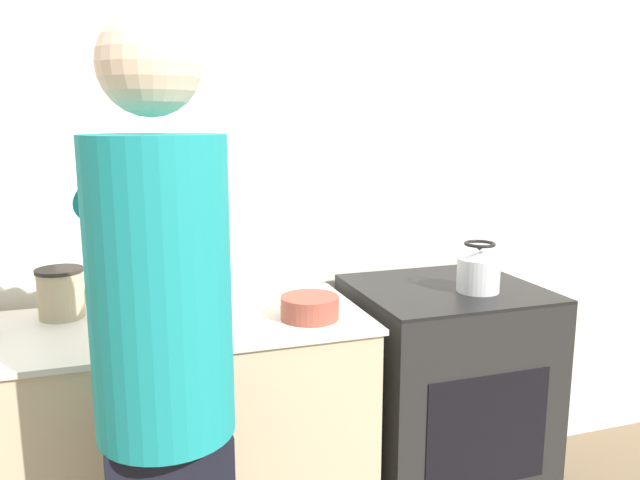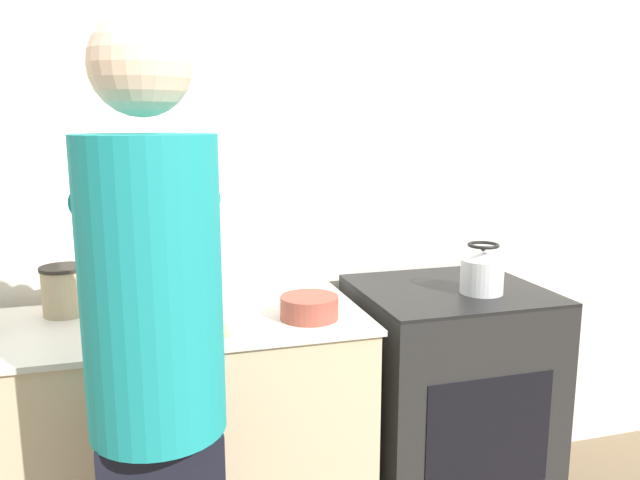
{
  "view_description": "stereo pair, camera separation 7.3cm",
  "coord_description": "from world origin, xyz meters",
  "px_view_note": "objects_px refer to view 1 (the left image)",
  "views": [
    {
      "loc": [
        -0.34,
        -1.66,
        1.54
      ],
      "look_at": [
        0.27,
        0.19,
        1.16
      ],
      "focal_mm": 35.0,
      "sensor_mm": 36.0,
      "label": 1
    },
    {
      "loc": [
        -0.27,
        -1.68,
        1.54
      ],
      "look_at": [
        0.27,
        0.19,
        1.16
      ],
      "focal_mm": 35.0,
      "sensor_mm": 36.0,
      "label": 2
    }
  ],
  "objects_px": {
    "oven": "(442,404)",
    "kettle": "(478,271)",
    "knife": "(176,325)",
    "person": "(164,370)",
    "cutting_board": "(163,332)",
    "canister_jar": "(61,293)"
  },
  "relations": [
    {
      "from": "knife",
      "to": "kettle",
      "type": "distance_m",
      "value": 1.07
    },
    {
      "from": "kettle",
      "to": "oven",
      "type": "bearing_deg",
      "value": 129.25
    },
    {
      "from": "person",
      "to": "cutting_board",
      "type": "distance_m",
      "value": 0.42
    },
    {
      "from": "cutting_board",
      "to": "kettle",
      "type": "distance_m",
      "value": 1.11
    },
    {
      "from": "person",
      "to": "cutting_board",
      "type": "bearing_deg",
      "value": 86.11
    },
    {
      "from": "person",
      "to": "canister_jar",
      "type": "relative_size",
      "value": 10.89
    },
    {
      "from": "cutting_board",
      "to": "kettle",
      "type": "relative_size",
      "value": 2.06
    },
    {
      "from": "knife",
      "to": "person",
      "type": "bearing_deg",
      "value": -108.2
    },
    {
      "from": "cutting_board",
      "to": "kettle",
      "type": "xyz_separation_m",
      "value": [
        1.11,
        0.06,
        0.09
      ]
    },
    {
      "from": "oven",
      "to": "kettle",
      "type": "xyz_separation_m",
      "value": [
        0.07,
        -0.09,
        0.54
      ]
    },
    {
      "from": "kettle",
      "to": "person",
      "type": "bearing_deg",
      "value": -157.44
    },
    {
      "from": "person",
      "to": "knife",
      "type": "relative_size",
      "value": 7.45
    },
    {
      "from": "knife",
      "to": "kettle",
      "type": "xyz_separation_m",
      "value": [
        1.07,
        0.04,
        0.08
      ]
    },
    {
      "from": "oven",
      "to": "canister_jar",
      "type": "xyz_separation_m",
      "value": [
        -1.33,
        0.13,
        0.53
      ]
    },
    {
      "from": "kettle",
      "to": "canister_jar",
      "type": "distance_m",
      "value": 1.42
    },
    {
      "from": "person",
      "to": "canister_jar",
      "type": "xyz_separation_m",
      "value": [
        -0.27,
        0.69,
        0.02
      ]
    },
    {
      "from": "kettle",
      "to": "knife",
      "type": "bearing_deg",
      "value": -178.02
    },
    {
      "from": "knife",
      "to": "canister_jar",
      "type": "bearing_deg",
      "value": 133.16
    },
    {
      "from": "knife",
      "to": "oven",
      "type": "bearing_deg",
      "value": -2.03
    },
    {
      "from": "cutting_board",
      "to": "knife",
      "type": "distance_m",
      "value": 0.05
    },
    {
      "from": "oven",
      "to": "knife",
      "type": "xyz_separation_m",
      "value": [
        -0.99,
        -0.13,
        0.46
      ]
    },
    {
      "from": "oven",
      "to": "canister_jar",
      "type": "relative_size",
      "value": 5.75
    }
  ]
}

